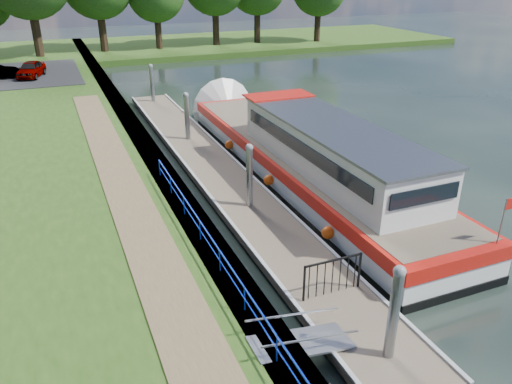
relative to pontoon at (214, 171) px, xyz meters
name	(u,v)px	position (x,y,z in m)	size (l,w,h in m)	color
ground	(374,354)	(0.00, -13.00, -0.18)	(160.00, 160.00, 0.00)	black
bank_edge	(151,160)	(-2.55, 2.00, 0.20)	(1.10, 90.00, 0.78)	#473D2D
far_bank	(208,44)	(12.00, 39.00, 0.12)	(60.00, 18.00, 0.60)	#254413
footpath	(139,222)	(-4.40, -5.00, 0.62)	(1.60, 40.00, 0.05)	brown
blue_fence	(231,273)	(-2.75, -10.00, 1.13)	(0.04, 18.04, 0.72)	#0C2DBF
pontoon	(214,171)	(0.00, 0.00, 0.00)	(2.50, 30.00, 0.56)	brown
mooring_piles	(213,149)	(0.00, 0.00, 1.10)	(0.30, 27.30, 3.55)	gray
gangway	(301,342)	(-1.85, -12.50, 0.44)	(2.58, 1.00, 0.92)	#A5A8AD
gate_panel	(333,272)	(0.00, -10.80, 0.97)	(1.85, 0.05, 1.15)	black
barge	(298,153)	(3.60, -1.60, 0.90)	(4.36, 21.15, 4.78)	black
car_a	(31,69)	(-7.71, 23.23, 1.29)	(1.51, 3.75, 1.28)	#999999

